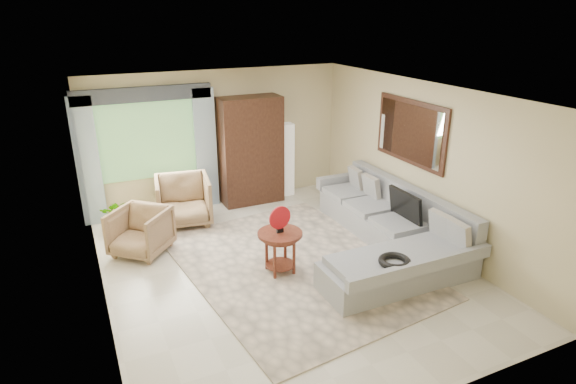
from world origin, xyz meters
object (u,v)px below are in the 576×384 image
armchair_right (183,201)px  armoire (251,151)px  tv_screen (405,206)px  coffee_table (280,252)px  sectional_sofa (389,233)px  floor_lamp (287,160)px  potted_plant (116,214)px  armchair_left (140,232)px

armchair_right → armoire: armoire is taller
tv_screen → coffee_table: size_ratio=1.14×
sectional_sofa → armchair_right: sectional_sofa is taller
armchair_right → floor_lamp: 2.38m
armchair_right → potted_plant: 1.17m
armchair_left → potted_plant: bearing=144.7°
armoire → floor_lamp: size_ratio=1.40×
tv_screen → potted_plant: (-4.13, 2.64, -0.44)m
sectional_sofa → floor_lamp: 3.03m
coffee_table → armchair_left: (-1.74, 1.48, 0.03)m
sectional_sofa → armchair_right: (-2.73, 2.40, 0.15)m
floor_lamp → armoire: bearing=-175.7°
armchair_left → armoire: bearing=71.6°
sectional_sofa → potted_plant: sectional_sofa is taller
tv_screen → armoire: (-1.50, 2.92, 0.33)m
potted_plant → floor_lamp: size_ratio=0.37×
coffee_table → armchair_left: bearing=139.6°
coffee_table → potted_plant: (-1.99, 2.56, -0.06)m
sectional_sofa → tv_screen: 0.51m
armchair_left → floor_lamp: floor_lamp is taller
tv_screen → armoire: armoire is taller
sectional_sofa → armoire: (-1.23, 2.90, 0.77)m
armchair_right → armoire: 1.69m
tv_screen → armchair_right: 3.86m
sectional_sofa → coffee_table: (-1.88, 0.06, 0.06)m
sectional_sofa → coffee_table: 1.88m
floor_lamp → potted_plant: bearing=-174.5°
armoire → coffee_table: bearing=-102.8°
sectional_sofa → armchair_left: bearing=156.9°
sectional_sofa → armchair_right: bearing=138.7°
potted_plant → coffee_table: bearing=-52.2°
tv_screen → floor_lamp: bearing=103.2°
armchair_left → armchair_right: 1.24m
tv_screen → armchair_left: (-3.88, 1.56, -0.35)m
tv_screen → floor_lamp: (-0.70, 2.98, 0.03)m
tv_screen → floor_lamp: floor_lamp is taller
sectional_sofa → tv_screen: size_ratio=4.68×
sectional_sofa → armoire: armoire is taller
armchair_left → armchair_right: (0.89, 0.86, 0.06)m
armchair_left → floor_lamp: size_ratio=0.54×
tv_screen → sectional_sofa: bearing=175.7°
potted_plant → armoire: bearing=5.9°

